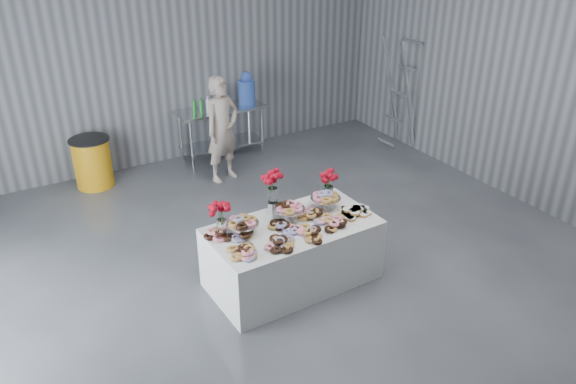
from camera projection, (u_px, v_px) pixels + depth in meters
name	position (u px, v px, depth m)	size (l,w,h in m)	color
ground	(307.00, 298.00, 6.29)	(9.00, 9.00, 0.00)	#3A3D42
room_walls	(282.00, 67.00, 5.02)	(8.04, 9.04, 4.02)	gray
display_table	(293.00, 254.00, 6.42)	(1.90, 1.00, 0.75)	white
prep_table	(221.00, 124.00, 9.53)	(1.50, 0.60, 0.90)	silver
donut_mounds	(295.00, 224.00, 6.19)	(1.80, 0.80, 0.09)	#BA8944
cake_stand_left	(242.00, 222.00, 6.04)	(0.36, 0.36, 0.17)	silver
cake_stand_mid	(289.00, 208.00, 6.32)	(0.36, 0.36, 0.17)	silver
cake_stand_right	(326.00, 197.00, 6.56)	(0.36, 0.36, 0.17)	silver
danish_pile	(355.00, 209.00, 6.47)	(0.48, 0.48, 0.11)	white
bouquet_left	(221.00, 210.00, 5.95)	(0.26, 0.26, 0.42)	white
bouquet_right	(329.00, 177.00, 6.67)	(0.26, 0.26, 0.42)	white
bouquet_center	(273.00, 184.00, 6.32)	(0.26, 0.26, 0.57)	silver
water_jug	(247.00, 89.00, 9.51)	(0.28, 0.28, 0.55)	#4473E8
drink_bottles	(204.00, 105.00, 9.12)	(0.54, 0.08, 0.27)	#268C33
person	(222.00, 129.00, 8.68)	(0.61, 0.40, 1.67)	#CC8C93
trash_barrel	(93.00, 162.00, 8.65)	(0.61, 0.61, 0.78)	orange
stepladder	(400.00, 93.00, 9.80)	(0.24, 0.50, 2.00)	silver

